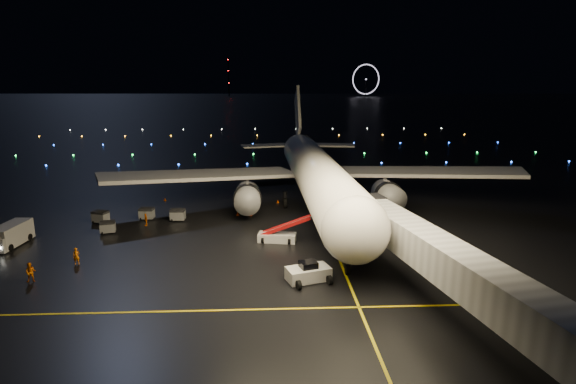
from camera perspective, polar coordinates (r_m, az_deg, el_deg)
The scene contains 21 objects.
ground at distance 345.38m, azimuth -3.40°, elevation 10.32°, with size 2000.00×2000.00×0.00m, color black.
lane_centre at distance 63.14m, azimuth 4.50°, elevation -3.73°, with size 0.25×80.00×0.02m, color yellow.
lane_cross at distance 40.57m, azimuth -16.08°, elevation -14.39°, with size 60.00×0.25×0.02m, color yellow.
airliner at distance 70.93m, azimuth 3.22°, elevation 5.82°, with size 65.10×61.85×18.45m, color white, non-canonical shape.
pushback_tug at distance 44.25m, azimuth 2.59°, elevation -10.02°, with size 4.16×2.18×1.98m, color silver.
belt_loader at distance 54.57m, azimuth -1.41°, elevation -4.68°, with size 6.70×1.83×3.25m, color silver, non-canonical shape.
service_truck at distance 62.76m, azimuth -31.69°, elevation -4.62°, with size 2.24×7.10×2.62m, color silver.
crew_a at distance 53.07m, azimuth -25.28°, elevation -7.37°, with size 0.67×0.44×1.83m, color orange.
crew_b at distance 50.53m, azimuth -29.87°, elevation -8.84°, with size 0.96×0.74×1.97m, color orange.
crew_c at distance 63.75m, azimuth -17.61°, elevation -3.36°, with size 1.01×0.42×1.73m, color orange.
safety_cone_0 at distance 66.21m, azimuth -6.41°, elevation -2.72°, with size 0.47×0.47×0.54m, color #FF5000.
safety_cone_1 at distance 72.76m, azimuth -1.28°, elevation -1.17°, with size 0.44×0.44×0.50m, color #FF5000.
safety_cone_2 at distance 65.77m, azimuth -4.76°, elevation -2.79°, with size 0.47×0.47×0.54m, color #FF5000.
safety_cone_3 at distance 76.65m, azimuth -15.36°, elevation -0.90°, with size 0.45×0.45×0.51m, color #FF5000.
ferris_wheel at distance 782.63m, azimuth 9.87°, elevation 13.77°, with size 50.00×4.00×52.00m, color black, non-canonical shape.
radio_mast at distance 787.59m, azimuth -7.56°, elevation 14.29°, with size 1.80×1.80×64.00m, color black.
taxiway_lights at distance 152.03m, azimuth -4.26°, elevation 6.43°, with size 164.00×92.00×0.36m, color black, non-canonical shape.
baggage_cart_0 at distance 64.91m, azimuth -13.82°, elevation -2.85°, with size 1.94×1.36×1.65m, color gray.
baggage_cart_1 at distance 67.17m, azimuth -22.71°, elevation -2.96°, with size 1.99×1.39×1.69m, color gray.
baggage_cart_2 at distance 66.73m, azimuth -17.50°, elevation -2.65°, with size 1.93×1.35×1.64m, color gray.
baggage_cart_3 at distance 62.34m, azimuth -21.91°, elevation -4.17°, with size 1.83×1.28×1.56m, color gray.
Camera 1 is at (4.29, -44.85, 18.58)m, focal length 28.00 mm.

